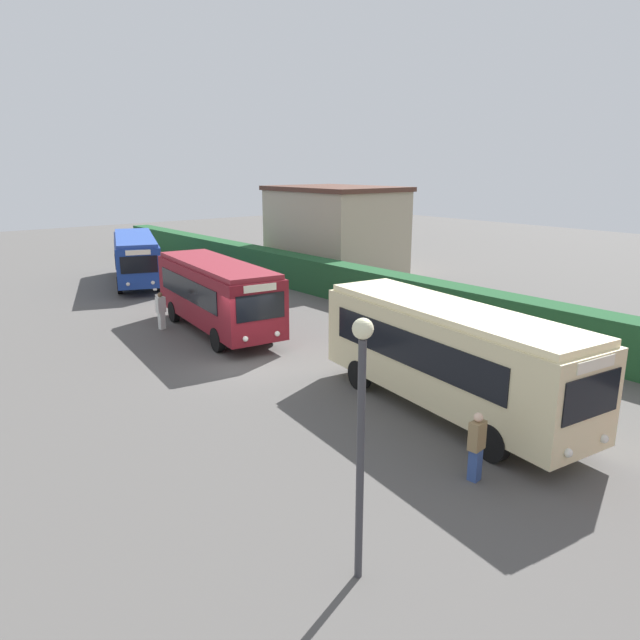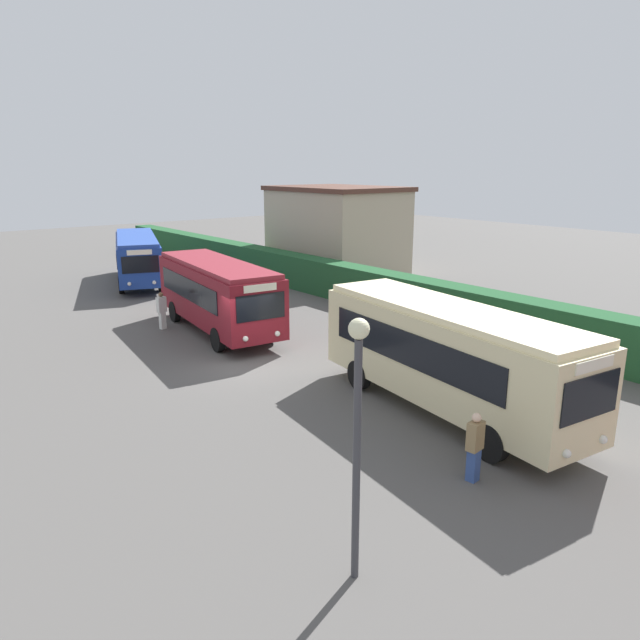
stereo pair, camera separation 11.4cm
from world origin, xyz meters
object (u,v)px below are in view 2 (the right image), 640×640
bus_maroon (217,292)px  person_left (162,310)px  person_right (475,445)px  bus_cream (447,353)px  lamppost (357,420)px  bus_blue (138,256)px  person_center (536,376)px

bus_maroon → person_left: size_ratio=5.33×
person_right → bus_maroon: bearing=-13.3°
bus_cream → lamppost: bearing=-54.4°
person_left → lamppost: 18.71m
lamppost → bus_blue: bearing=165.1°
bus_cream → person_center: bus_cream is taller
bus_blue → lamppost: bearing=5.0°
bus_blue → person_center: bearing=24.3°
bus_blue → bus_maroon: size_ratio=1.09×
lamppost → person_right: bearing=99.6°
person_center → person_right: bearing=-153.3°
bus_cream → bus_maroon: bearing=-168.1°
bus_blue → bus_maroon: 13.37m
person_center → bus_maroon: bearing=114.3°
bus_maroon → person_center: 14.09m
bus_maroon → person_center: bearing=22.6°
bus_blue → bus_cream: bus_cream is taller
bus_blue → bus_maroon: bearing=12.9°
bus_maroon → bus_cream: (12.23, 0.94, 0.06)m
bus_maroon → person_right: 15.39m
bus_blue → person_center: 26.92m
bus_blue → lamppost: (29.29, -7.82, 1.36)m
person_left → lamppost: (18.06, -4.37, 2.20)m
bus_cream → person_right: 4.14m
person_left → person_center: (15.60, 5.48, 0.01)m
bus_cream → person_right: bus_cream is taller
person_right → person_left: bearing=-6.6°
person_right → lamppost: size_ratio=0.35×
person_center → lamppost: 10.39m
bus_blue → bus_maroon: bus_maroon is taller
bus_blue → person_center: (26.83, 2.03, -0.83)m
person_center → bus_blue: bearing=103.4°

